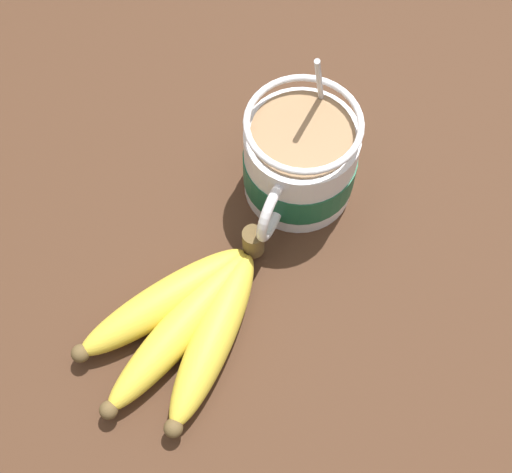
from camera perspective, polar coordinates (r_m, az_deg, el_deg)
table at (r=69.34cm, az=0.44°, el=1.65°), size 134.84×134.84×3.54cm
coffee_mug at (r=65.21cm, az=3.50°, el=6.00°), size 15.87×10.45×16.15cm
banana_bunch at (r=61.37cm, az=-5.59°, el=-6.77°), size 19.96×13.17×4.19cm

